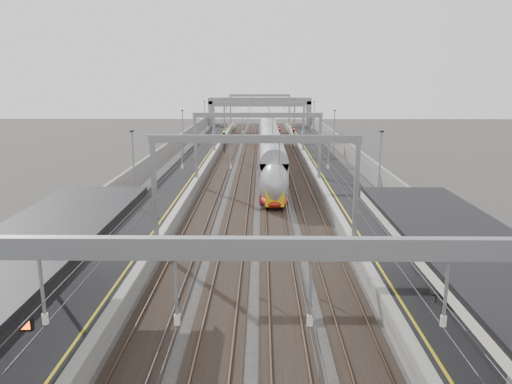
{
  "coord_description": "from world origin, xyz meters",
  "views": [
    {
      "loc": [
        0.4,
        -8.32,
        10.98
      ],
      "look_at": [
        0.0,
        27.42,
        2.79
      ],
      "focal_mm": 35.0,
      "sensor_mm": 36.0,
      "label": 1
    }
  ],
  "objects_px": {
    "overbridge": "(260,105)",
    "signal_green": "(224,137)",
    "train": "(270,152)",
    "bench": "(437,285)"
  },
  "relations": [
    {
      "from": "train",
      "to": "signal_green",
      "type": "relative_size",
      "value": 13.3
    },
    {
      "from": "overbridge",
      "to": "train",
      "type": "bearing_deg",
      "value": -88.16
    },
    {
      "from": "train",
      "to": "bench",
      "type": "xyz_separation_m",
      "value": [
        7.11,
        -39.9,
        -0.41
      ]
    },
    {
      "from": "overbridge",
      "to": "train",
      "type": "xyz_separation_m",
      "value": [
        1.5,
        -46.7,
        -3.33
      ]
    },
    {
      "from": "train",
      "to": "signal_green",
      "type": "bearing_deg",
      "value": 118.31
    },
    {
      "from": "overbridge",
      "to": "train",
      "type": "distance_m",
      "value": 46.84
    },
    {
      "from": "train",
      "to": "bench",
      "type": "height_order",
      "value": "train"
    },
    {
      "from": "train",
      "to": "bench",
      "type": "bearing_deg",
      "value": -79.9
    },
    {
      "from": "overbridge",
      "to": "signal_green",
      "type": "bearing_deg",
      "value": -98.63
    },
    {
      "from": "bench",
      "to": "signal_green",
      "type": "relative_size",
      "value": 0.54
    }
  ]
}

